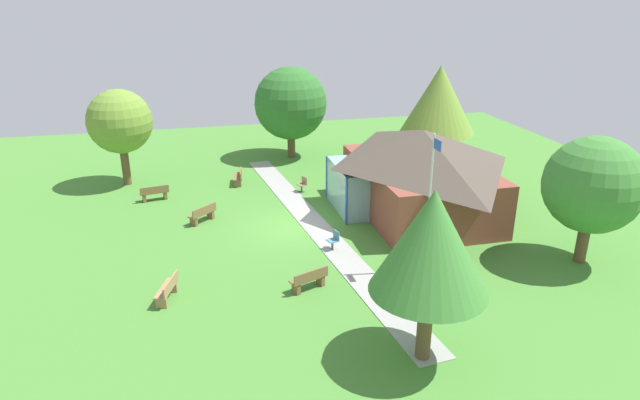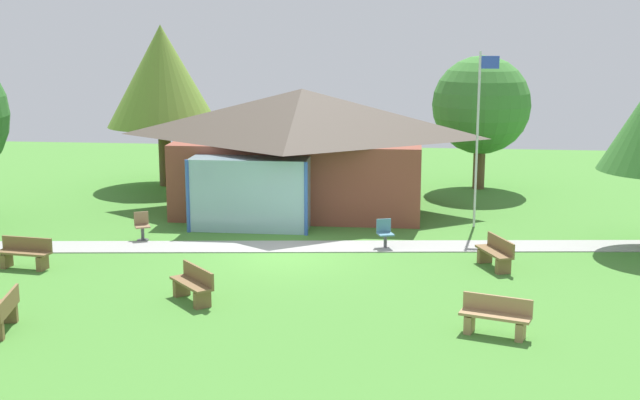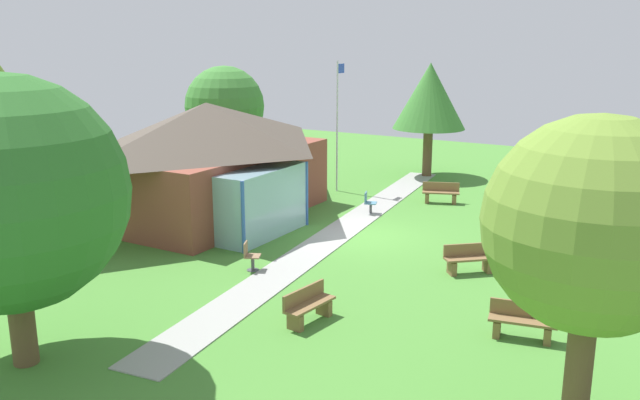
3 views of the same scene
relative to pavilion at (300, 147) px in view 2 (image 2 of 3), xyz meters
name	(u,v)px [view 2 (image 2 of 3)]	position (x,y,z in m)	size (l,w,h in m)	color
ground_plane	(289,255)	(0.49, -6.22, -2.24)	(44.00, 44.00, 0.00)	#478433
pavilion	(300,147)	(0.00, 0.00, 0.00)	(9.43, 7.35, 4.30)	brown
footpath	(294,247)	(0.49, -5.32, -2.23)	(22.16, 1.30, 0.03)	#999993
flagpole	(479,132)	(6.08, -2.12, 0.90)	(0.64, 0.08, 5.70)	silver
bench_front_right	(496,317)	(5.80, -12.05, -1.84)	(1.56, 0.89, 0.84)	#9E7A51
bench_mid_left	(25,254)	(-6.48, -8.29, -1.84)	(1.54, 0.63, 0.84)	brown
bench_front_left	(3,313)	(-4.80, -12.95, -1.84)	(0.72, 1.56, 0.84)	brown
bench_mid_right	(496,254)	(6.29, -6.89, -1.84)	(0.95, 1.56, 0.84)	brown
bench_front_center	(193,285)	(-1.21, -10.55, -1.84)	(1.32, 1.42, 0.84)	brown
patio_chair_west	(142,227)	(-4.27, -4.95, -1.83)	(0.59, 0.59, 0.86)	#8C6B4C
patio_chair_lawn_spare	(385,234)	(3.21, -5.12, -1.83)	(0.56, 0.56, 0.86)	teal
tree_behind_pavilion_right	(481,105)	(6.68, 4.56, 1.12)	(3.90, 3.90, 5.33)	brown
tree_behind_pavilion_left	(162,76)	(-6.10, 3.83, 2.22)	(4.50, 4.50, 6.51)	brown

